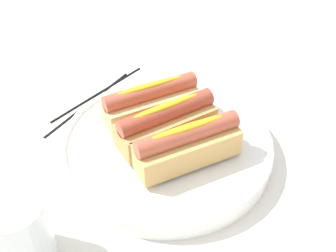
% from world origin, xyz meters
% --- Properties ---
extents(ground_plane, '(2.40, 2.40, 0.00)m').
position_xyz_m(ground_plane, '(0.00, 0.00, 0.00)').
color(ground_plane, silver).
extents(serving_bowl, '(0.32, 0.32, 0.03)m').
position_xyz_m(serving_bowl, '(-0.00, 0.02, 0.02)').
color(serving_bowl, white).
rests_on(serving_bowl, ground_plane).
extents(hotdog_front, '(0.16, 0.09, 0.06)m').
position_xyz_m(hotdog_front, '(-0.02, -0.04, 0.06)').
color(hotdog_front, '#DBB270').
rests_on(hotdog_front, serving_bowl).
extents(hotdog_back, '(0.16, 0.08, 0.06)m').
position_xyz_m(hotdog_back, '(-0.00, 0.02, 0.06)').
color(hotdog_back, tan).
rests_on(hotdog_back, serving_bowl).
extents(hotdog_side, '(0.16, 0.09, 0.06)m').
position_xyz_m(hotdog_side, '(0.01, 0.07, 0.06)').
color(hotdog_side, tan).
rests_on(hotdog_side, serving_bowl).
extents(water_glass, '(0.07, 0.07, 0.09)m').
position_xyz_m(water_glass, '(0.24, 0.03, 0.04)').
color(water_glass, white).
rests_on(water_glass, ground_plane).
extents(chopstick_near, '(0.21, 0.06, 0.01)m').
position_xyz_m(chopstick_near, '(0.02, -0.17, 0.00)').
color(chopstick_near, black).
rests_on(chopstick_near, ground_plane).
extents(chopstick_far, '(0.22, 0.03, 0.01)m').
position_xyz_m(chopstick_far, '(-0.01, -0.18, 0.00)').
color(chopstick_far, black).
rests_on(chopstick_far, ground_plane).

